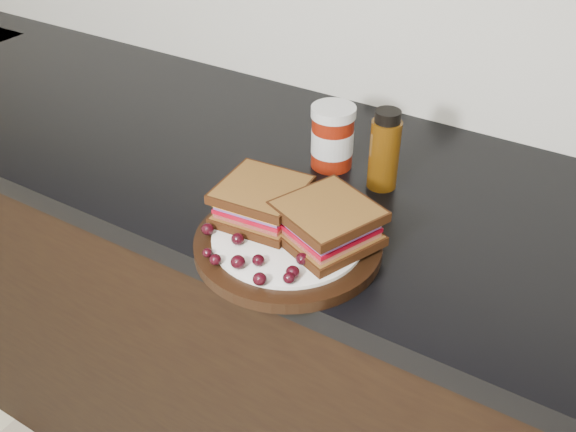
% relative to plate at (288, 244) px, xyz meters
% --- Properties ---
extents(base_cabinets, '(3.96, 0.58, 0.86)m').
position_rel_plate_xyz_m(base_cabinets, '(-0.29, 0.21, -0.48)').
color(base_cabinets, black).
rests_on(base_cabinets, ground_plane).
extents(countertop, '(3.98, 0.60, 0.04)m').
position_rel_plate_xyz_m(countertop, '(-0.29, 0.21, -0.03)').
color(countertop, black).
rests_on(countertop, base_cabinets).
extents(plate, '(0.28, 0.28, 0.02)m').
position_rel_plate_xyz_m(plate, '(0.00, 0.00, 0.00)').
color(plate, black).
rests_on(plate, countertop).
extents(sandwich_left, '(0.13, 0.13, 0.06)m').
position_rel_plate_xyz_m(sandwich_left, '(-0.06, 0.02, 0.04)').
color(sandwich_left, brown).
rests_on(sandwich_left, plate).
extents(sandwich_right, '(0.17, 0.17, 0.06)m').
position_rel_plate_xyz_m(sandwich_right, '(0.05, 0.02, 0.04)').
color(sandwich_right, brown).
rests_on(sandwich_right, plate).
extents(grape_0, '(0.02, 0.02, 0.02)m').
position_rel_plate_xyz_m(grape_0, '(-0.10, -0.06, 0.02)').
color(grape_0, black).
rests_on(grape_0, plate).
extents(grape_1, '(0.02, 0.02, 0.02)m').
position_rel_plate_xyz_m(grape_1, '(-0.05, -0.05, 0.02)').
color(grape_1, black).
rests_on(grape_1, plate).
extents(grape_2, '(0.01, 0.01, 0.01)m').
position_rel_plate_xyz_m(grape_2, '(-0.07, -0.10, 0.02)').
color(grape_2, black).
rests_on(grape_2, plate).
extents(grape_3, '(0.02, 0.02, 0.02)m').
position_rel_plate_xyz_m(grape_3, '(-0.05, -0.11, 0.02)').
color(grape_3, black).
rests_on(grape_3, plate).
extents(grape_4, '(0.02, 0.02, 0.02)m').
position_rel_plate_xyz_m(grape_4, '(-0.02, -0.10, 0.02)').
color(grape_4, black).
rests_on(grape_4, plate).
extents(grape_5, '(0.02, 0.02, 0.02)m').
position_rel_plate_xyz_m(grape_5, '(-0.00, -0.08, 0.02)').
color(grape_5, black).
rests_on(grape_5, plate).
extents(grape_6, '(0.02, 0.02, 0.02)m').
position_rel_plate_xyz_m(grape_6, '(0.02, -0.11, 0.02)').
color(grape_6, black).
rests_on(grape_6, plate).
extents(grape_7, '(0.02, 0.02, 0.02)m').
position_rel_plate_xyz_m(grape_7, '(0.06, -0.09, 0.02)').
color(grape_7, black).
rests_on(grape_7, plate).
extents(grape_8, '(0.02, 0.02, 0.02)m').
position_rel_plate_xyz_m(grape_8, '(0.05, -0.08, 0.02)').
color(grape_8, black).
rests_on(grape_8, plate).
extents(grape_9, '(0.02, 0.02, 0.02)m').
position_rel_plate_xyz_m(grape_9, '(0.05, -0.04, 0.02)').
color(grape_9, black).
rests_on(grape_9, plate).
extents(grape_10, '(0.02, 0.02, 0.02)m').
position_rel_plate_xyz_m(grape_10, '(0.08, -0.02, 0.02)').
color(grape_10, black).
rests_on(grape_10, plate).
extents(grape_11, '(0.02, 0.02, 0.02)m').
position_rel_plate_xyz_m(grape_11, '(0.08, -0.02, 0.02)').
color(grape_11, black).
rests_on(grape_11, plate).
extents(grape_12, '(0.02, 0.02, 0.02)m').
position_rel_plate_xyz_m(grape_12, '(0.08, -0.00, 0.02)').
color(grape_12, black).
rests_on(grape_12, plate).
extents(grape_13, '(0.02, 0.02, 0.02)m').
position_rel_plate_xyz_m(grape_13, '(0.08, 0.04, 0.02)').
color(grape_13, black).
rests_on(grape_13, plate).
extents(grape_14, '(0.02, 0.02, 0.01)m').
position_rel_plate_xyz_m(grape_14, '(0.06, 0.05, 0.02)').
color(grape_14, black).
rests_on(grape_14, plate).
extents(grape_15, '(0.02, 0.02, 0.02)m').
position_rel_plate_xyz_m(grape_15, '(-0.03, 0.05, 0.02)').
color(grape_15, black).
rests_on(grape_15, plate).
extents(grape_16, '(0.02, 0.02, 0.01)m').
position_rel_plate_xyz_m(grape_16, '(-0.08, 0.04, 0.02)').
color(grape_16, black).
rests_on(grape_16, plate).
extents(grape_17, '(0.02, 0.02, 0.02)m').
position_rel_plate_xyz_m(grape_17, '(-0.07, 0.02, 0.02)').
color(grape_17, black).
rests_on(grape_17, plate).
extents(grape_18, '(0.02, 0.02, 0.02)m').
position_rel_plate_xyz_m(grape_18, '(-0.10, -0.01, 0.02)').
color(grape_18, black).
rests_on(grape_18, plate).
extents(grape_19, '(0.02, 0.02, 0.02)m').
position_rel_plate_xyz_m(grape_19, '(-0.09, -0.02, 0.02)').
color(grape_19, black).
rests_on(grape_19, plate).
extents(grape_20, '(0.02, 0.02, 0.02)m').
position_rel_plate_xyz_m(grape_20, '(-0.04, 0.03, 0.02)').
color(grape_20, black).
rests_on(grape_20, plate).
extents(grape_21, '(0.02, 0.02, 0.02)m').
position_rel_plate_xyz_m(grape_21, '(-0.06, 0.01, 0.02)').
color(grape_21, black).
rests_on(grape_21, plate).
extents(grape_22, '(0.02, 0.02, 0.02)m').
position_rel_plate_xyz_m(grape_22, '(-0.07, 0.00, 0.02)').
color(grape_22, black).
rests_on(grape_22, plate).
extents(condiment_jar, '(0.08, 0.08, 0.11)m').
position_rel_plate_xyz_m(condiment_jar, '(-0.06, 0.25, 0.05)').
color(condiment_jar, maroon).
rests_on(condiment_jar, countertop).
extents(oil_bottle, '(0.06, 0.06, 0.14)m').
position_rel_plate_xyz_m(oil_bottle, '(0.04, 0.23, 0.06)').
color(oil_bottle, '#4E2C07').
rests_on(oil_bottle, countertop).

